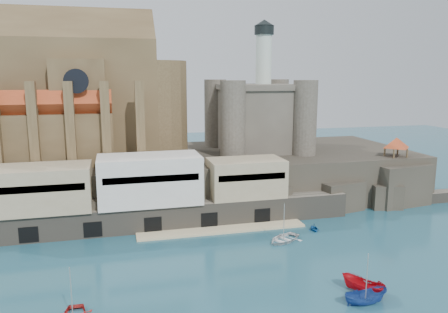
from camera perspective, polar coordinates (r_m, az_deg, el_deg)
name	(u,v)px	position (r m, az deg, el deg)	size (l,w,h in m)	color
ground	(240,276)	(61.91, 2.08, -15.36)	(300.00, 300.00, 0.00)	#1B495A
promontory	(189,177)	(96.62, -4.57, -2.68)	(100.00, 36.00, 10.00)	#28241E
quay	(149,194)	(79.48, -9.72, -4.88)	(70.00, 12.00, 13.05)	#696154
church	(71,99)	(95.72, -19.37, 7.05)	(47.00, 25.93, 30.51)	brown
castle_keep	(258,114)	(100.05, 4.41, 5.56)	(21.20, 21.20, 29.30)	#4C463C
rock_outcrop	(394,184)	(100.71, 21.31, -3.37)	(14.50, 10.50, 8.70)	#28241E
pavilion	(396,144)	(99.20, 21.59, 1.55)	(6.40, 6.40, 5.40)	brown
boat_2	(365,304)	(57.99, 17.96, -17.81)	(2.10, 2.16, 5.59)	#204290
boat_5	(363,292)	(60.50, 17.68, -16.54)	(2.15, 2.21, 5.72)	#BB0913
boat_6	(283,241)	(74.34, 7.78, -10.86)	(4.69, 1.36, 6.56)	silver
boat_7	(314,230)	(80.00, 11.68, -9.41)	(2.45, 1.49, 2.83)	#104E97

